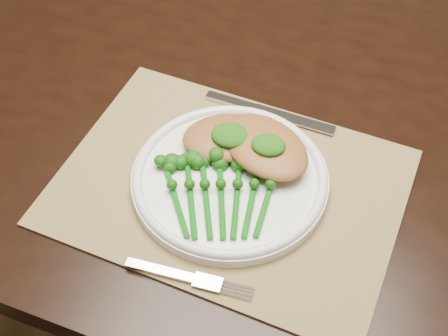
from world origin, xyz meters
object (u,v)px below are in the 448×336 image
(dinner_plate, at_px, (230,178))
(broccolini_bundle, at_px, (221,199))
(placemat, at_px, (229,187))
(chicken_fillet_left, at_px, (229,137))
(dining_table, at_px, (240,227))

(dinner_plate, distance_m, broccolini_bundle, 0.04)
(placemat, xyz_separation_m, chicken_fillet_left, (-0.02, 0.06, 0.03))
(chicken_fillet_left, xyz_separation_m, broccolini_bundle, (0.02, -0.10, -0.01))
(placemat, relative_size, chicken_fillet_left, 3.53)
(chicken_fillet_left, bearing_deg, placemat, -94.26)
(dinner_plate, bearing_deg, placemat, -81.24)
(dining_table, distance_m, dinner_plate, 0.43)
(dinner_plate, bearing_deg, chicken_fillet_left, 107.41)
(dining_table, relative_size, broccolini_bundle, 8.56)
(placemat, bearing_deg, dinner_plate, 106.04)
(dinner_plate, bearing_deg, dining_table, 98.76)
(placemat, distance_m, chicken_fillet_left, 0.07)
(chicken_fillet_left, height_order, broccolini_bundle, chicken_fillet_left)
(dining_table, bearing_deg, broccolini_bundle, -77.78)
(placemat, xyz_separation_m, broccolini_bundle, (0.00, -0.04, 0.02))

